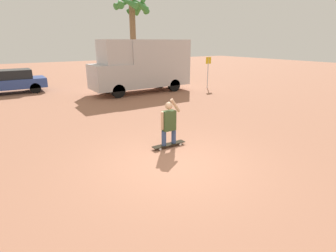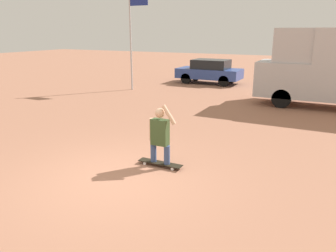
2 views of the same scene
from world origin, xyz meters
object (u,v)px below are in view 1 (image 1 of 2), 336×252
(parked_car_blue, at_px, (12,81))
(palm_tree_near_van, at_px, (133,12))
(person_skateboarder, at_px, (169,121))
(skateboard, at_px, (169,144))
(camper_van, at_px, (143,64))
(street_sign, at_px, (208,68))

(parked_car_blue, bearing_deg, palm_tree_near_van, 22.35)
(person_skateboarder, bearing_deg, skateboard, 0.00)
(camper_van, distance_m, street_sign, 4.55)
(camper_van, distance_m, parked_car_blue, 8.17)
(person_skateboarder, bearing_deg, camper_van, 66.92)
(parked_car_blue, xyz_separation_m, street_sign, (11.41, -5.18, 0.61))
(skateboard, bearing_deg, palm_tree_near_van, 67.14)
(skateboard, height_order, palm_tree_near_van, palm_tree_near_van)
(palm_tree_near_van, bearing_deg, camper_van, -112.64)
(parked_car_blue, bearing_deg, street_sign, -24.40)
(skateboard, xyz_separation_m, person_skateboarder, (-0.00, -0.00, 0.74))
(skateboard, relative_size, street_sign, 0.52)
(person_skateboarder, height_order, camper_van, camper_van)
(camper_van, height_order, street_sign, camper_van)
(street_sign, bearing_deg, person_skateboarder, -137.08)
(camper_van, height_order, palm_tree_near_van, palm_tree_near_van)
(person_skateboarder, distance_m, parked_car_blue, 13.11)
(person_skateboarder, distance_m, palm_tree_near_van, 19.06)
(palm_tree_near_van, bearing_deg, skateboard, -112.86)
(skateboard, bearing_deg, parked_car_blue, 104.81)
(parked_car_blue, bearing_deg, skateboard, -75.19)
(camper_van, xyz_separation_m, parked_car_blue, (-7.01, 4.08, -0.96))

